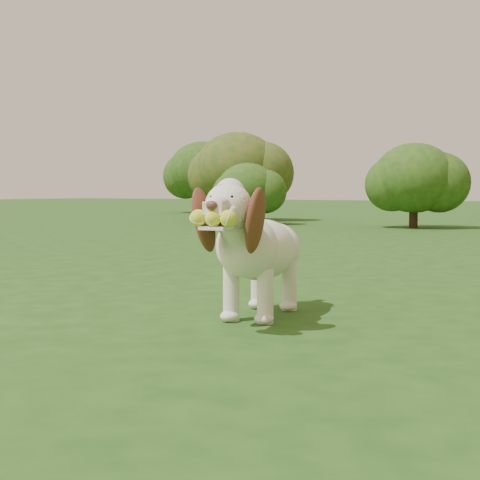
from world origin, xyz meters
The scene contains 6 objects.
ground centered at (0.00, 0.00, 0.00)m, with size 80.00×80.00×0.00m, color #1E4413.
dog centered at (0.21, -0.40, 0.37)m, with size 0.46×1.06×0.69m.
shrub_a centered at (-4.50, 7.60, 0.68)m, with size 1.12×1.12×1.16m.
shrub_b centered at (-1.47, 8.04, 0.85)m, with size 1.39×1.39×1.44m.
shrub_g centered at (-9.07, 12.87, 1.21)m, with size 1.99×1.99×2.06m.
shrub_e centered at (-5.56, 9.00, 1.11)m, with size 1.82×1.82×1.88m.
Camera 1 is at (1.82, -3.25, 0.63)m, focal length 50.00 mm.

